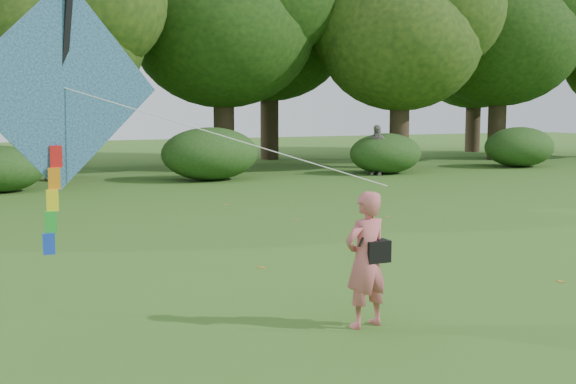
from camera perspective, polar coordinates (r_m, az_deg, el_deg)
name	(u,v)px	position (r m, az deg, el deg)	size (l,w,h in m)	color
ground	(463,335)	(8.67, 13.64, -10.91)	(100.00, 100.00, 0.00)	#265114
man_kite_flyer	(366,260)	(8.57, 6.17, -5.33)	(0.59, 0.39, 1.62)	#C95E63
bystander_right	(376,150)	(27.64, 7.01, 3.31)	(1.12, 0.47, 1.92)	gray
crossbody_bag	(376,250)	(8.59, 6.96, -4.60)	(0.43, 0.20, 0.68)	black
flying_kite	(63,91)	(8.92, -17.36, 7.62)	(4.60, 2.11, 3.22)	#2561A0
tree_line	(137,31)	(30.26, -11.82, 12.32)	(54.70, 15.30, 9.48)	#3A2D1E
shrub_band	(105,160)	(24.52, -14.23, 2.48)	(39.15, 3.22, 1.88)	#264919
fallen_leaves	(348,257)	(12.64, 4.73, -5.12)	(9.13, 14.37, 0.01)	olive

